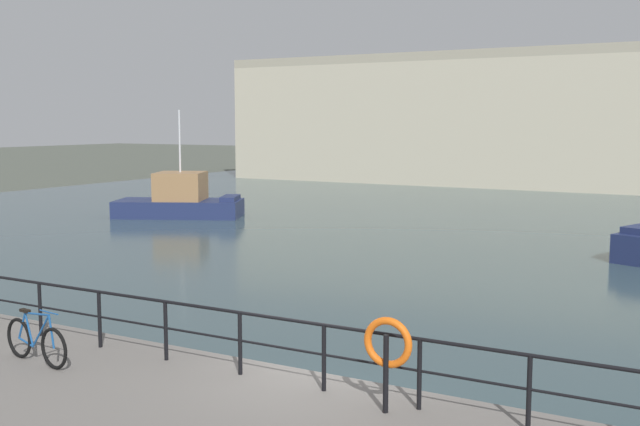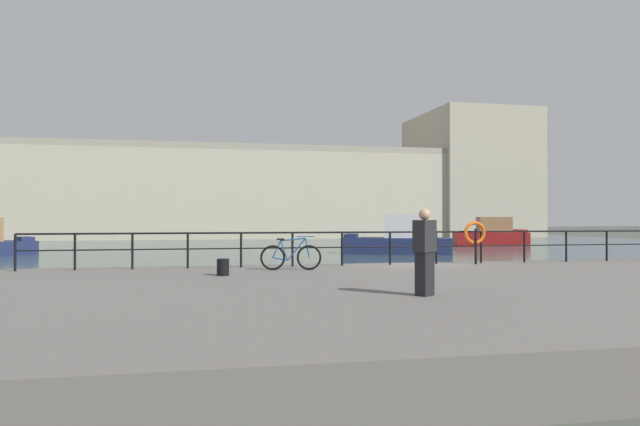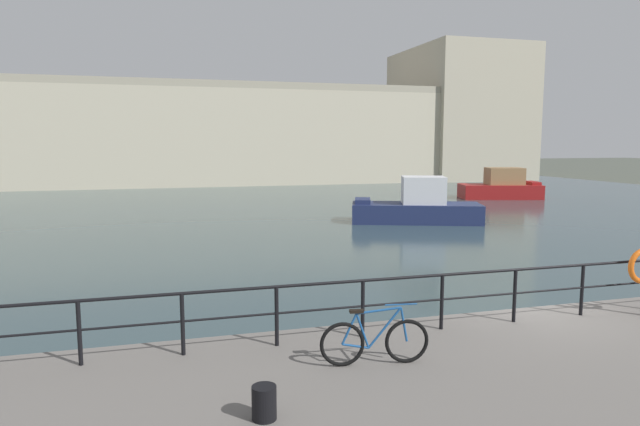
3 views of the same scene
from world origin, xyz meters
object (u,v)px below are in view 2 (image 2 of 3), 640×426
(moored_blue_motorboat, at_px, (492,235))
(harbor_building, at_px, (310,191))
(mooring_bollard, at_px, (223,267))
(life_ring_stand, at_px, (475,234))
(parked_bicycle, at_px, (291,257))
(standing_person, at_px, (425,251))
(moored_small_launch, at_px, (397,240))

(moored_blue_motorboat, bearing_deg, harbor_building, 131.00)
(moored_blue_motorboat, height_order, mooring_bollard, moored_blue_motorboat)
(moored_blue_motorboat, height_order, life_ring_stand, moored_blue_motorboat)
(parked_bicycle, height_order, standing_person, standing_person)
(parked_bicycle, bearing_deg, moored_blue_motorboat, 61.29)
(life_ring_stand, relative_size, standing_person, 0.83)
(harbor_building, xyz_separation_m, parked_bicycle, (-11.12, -54.02, -4.30))
(moored_small_launch, xyz_separation_m, parked_bicycle, (-10.12, -19.56, 0.35))
(life_ring_stand, bearing_deg, standing_person, -123.02)
(harbor_building, distance_m, parked_bicycle, 55.32)
(parked_bicycle, height_order, life_ring_stand, life_ring_stand)
(moored_small_launch, relative_size, mooring_bollard, 16.69)
(mooring_bollard, bearing_deg, moored_small_launch, 59.80)
(moored_small_launch, relative_size, life_ring_stand, 5.26)
(harbor_building, height_order, moored_small_launch, harbor_building)
(life_ring_stand, height_order, standing_person, standing_person)
(moored_small_launch, height_order, standing_person, standing_person)
(standing_person, bearing_deg, parked_bicycle, 158.06)
(moored_small_launch, bearing_deg, harbor_building, -71.68)
(harbor_building, bearing_deg, moored_small_launch, -91.66)
(moored_blue_motorboat, relative_size, parked_bicycle, 3.71)
(harbor_building, distance_m, standing_person, 61.02)
(moored_small_launch, relative_size, parked_bicycle, 4.17)
(moored_blue_motorboat, distance_m, moored_small_launch, 15.86)
(mooring_bollard, distance_m, life_ring_stand, 8.56)
(parked_bicycle, distance_m, life_ring_stand, 6.33)
(life_ring_stand, bearing_deg, moored_blue_motorboat, 61.02)
(harbor_building, relative_size, mooring_bollard, 153.06)
(moored_blue_motorboat, height_order, moored_small_launch, moored_small_launch)
(moored_small_launch, distance_m, life_ring_stand, 19.05)
(moored_small_launch, height_order, mooring_bollard, moored_small_launch)
(mooring_bollard, relative_size, standing_person, 0.26)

